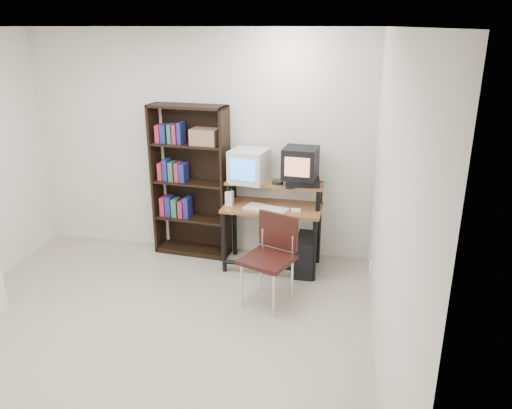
% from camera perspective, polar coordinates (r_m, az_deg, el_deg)
% --- Properties ---
extents(floor, '(4.00, 4.00, 0.01)m').
position_cam_1_polar(floor, '(4.66, -12.81, -14.88)').
color(floor, '#ADA38F').
rests_on(floor, ground).
extents(ceiling, '(4.00, 4.00, 0.01)m').
position_cam_1_polar(ceiling, '(3.86, -15.87, 18.94)').
color(ceiling, white).
rests_on(ceiling, back_wall).
extents(back_wall, '(4.00, 0.01, 2.60)m').
position_cam_1_polar(back_wall, '(5.89, -6.43, 6.80)').
color(back_wall, silver).
rests_on(back_wall, floor).
extents(right_wall, '(0.01, 4.00, 2.60)m').
position_cam_1_polar(right_wall, '(3.76, 14.97, -1.32)').
color(right_wall, silver).
rests_on(right_wall, floor).
extents(computer_desk, '(1.10, 0.59, 0.98)m').
position_cam_1_polar(computer_desk, '(5.52, 1.94, -0.77)').
color(computer_desk, brown).
rests_on(computer_desk, floor).
extents(crt_monitor, '(0.45, 0.45, 0.36)m').
position_cam_1_polar(crt_monitor, '(5.52, -0.79, 4.45)').
color(crt_monitor, beige).
rests_on(crt_monitor, computer_desk).
extents(vcr, '(0.39, 0.30, 0.08)m').
position_cam_1_polar(vcr, '(5.43, 5.35, 2.56)').
color(vcr, black).
rests_on(vcr, computer_desk).
extents(crt_tv, '(0.39, 0.39, 0.34)m').
position_cam_1_polar(crt_tv, '(5.39, 5.10, 4.75)').
color(crt_tv, black).
rests_on(crt_tv, vcr).
extents(cd_spindle, '(0.14, 0.14, 0.05)m').
position_cam_1_polar(cd_spindle, '(5.44, 2.49, 2.49)').
color(cd_spindle, '#26262B').
rests_on(cd_spindle, computer_desk).
extents(keyboard, '(0.51, 0.34, 0.03)m').
position_cam_1_polar(keyboard, '(5.38, 1.16, -0.57)').
color(keyboard, beige).
rests_on(keyboard, computer_desk).
extents(mousepad, '(0.26, 0.23, 0.01)m').
position_cam_1_polar(mousepad, '(5.36, 4.71, -0.89)').
color(mousepad, black).
rests_on(mousepad, computer_desk).
extents(mouse, '(0.11, 0.07, 0.03)m').
position_cam_1_polar(mouse, '(5.35, 4.59, -0.71)').
color(mouse, white).
rests_on(mouse, mousepad).
extents(desk_speaker, '(0.09, 0.08, 0.17)m').
position_cam_1_polar(desk_speaker, '(5.51, -3.04, 0.64)').
color(desk_speaker, beige).
rests_on(desk_speaker, computer_desk).
extents(pc_tower, '(0.22, 0.46, 0.42)m').
position_cam_1_polar(pc_tower, '(5.60, 5.70, -5.72)').
color(pc_tower, black).
rests_on(pc_tower, floor).
extents(school_chair, '(0.58, 0.58, 0.89)m').
position_cam_1_polar(school_chair, '(4.87, 1.78, -5.23)').
color(school_chair, black).
rests_on(school_chair, floor).
extents(bookshelf, '(0.92, 0.39, 1.78)m').
position_cam_1_polar(bookshelf, '(5.87, -7.43, 2.86)').
color(bookshelf, black).
rests_on(bookshelf, floor).
extents(wall_outlet, '(0.02, 0.08, 0.12)m').
position_cam_1_polar(wall_outlet, '(5.21, 12.94, -7.09)').
color(wall_outlet, beige).
rests_on(wall_outlet, right_wall).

